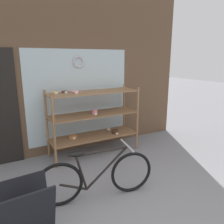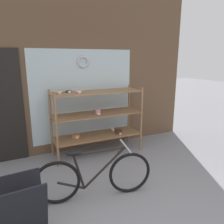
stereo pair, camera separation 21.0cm
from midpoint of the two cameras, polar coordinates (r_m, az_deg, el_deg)
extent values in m
cube|color=brown|center=(4.55, -12.84, 13.51)|extent=(5.37, 0.08, 3.84)
cube|color=silver|center=(4.63, -9.78, 4.09)|extent=(2.18, 0.02, 1.90)
torus|color=#B7B7BC|center=(4.55, -10.08, 12.78)|extent=(0.26, 0.06, 0.26)
cylinder|color=#8E6642|center=(3.94, -16.35, -5.18)|extent=(0.04, 0.04, 1.35)
cylinder|color=#8E6642|center=(4.62, 5.35, -1.87)|extent=(0.04, 0.04, 1.35)
cylinder|color=#8E6642|center=(4.45, -17.93, -3.13)|extent=(0.04, 0.04, 1.35)
cylinder|color=#8E6642|center=(5.05, 1.92, -0.42)|extent=(0.04, 0.04, 1.35)
cube|color=#8E6642|center=(4.53, -5.96, -6.21)|extent=(1.80, 0.58, 0.02)
cube|color=#8E6642|center=(4.40, -6.11, -0.55)|extent=(1.80, 0.58, 0.02)
cube|color=#8E6642|center=(4.31, -6.26, 5.19)|extent=(1.80, 0.58, 0.02)
cylinder|color=#C67F42|center=(4.45, -11.56, -6.30)|extent=(0.15, 0.15, 0.06)
cube|color=white|center=(4.38, -11.22, -6.77)|extent=(0.05, 0.00, 0.04)
cylinder|color=pink|center=(4.33, -5.93, -0.04)|extent=(0.10, 0.10, 0.09)
cube|color=white|center=(4.28, -5.60, -0.55)|extent=(0.05, 0.00, 0.04)
torus|color=tan|center=(4.20, -16.03, 4.94)|extent=(0.15, 0.15, 0.04)
cube|color=white|center=(4.12, -15.75, 4.74)|extent=(0.05, 0.00, 0.04)
cylinder|color=#422619|center=(4.62, -0.49, -5.15)|extent=(0.15, 0.15, 0.07)
cube|color=white|center=(4.56, 0.01, -5.66)|extent=(0.05, 0.00, 0.04)
ellipsoid|color=beige|center=(4.83, -2.25, -4.40)|extent=(0.08, 0.07, 0.06)
cube|color=white|center=(4.79, -1.98, -4.67)|extent=(0.05, 0.00, 0.04)
torus|color=#4C2D1E|center=(4.27, -13.58, 5.16)|extent=(0.14, 0.14, 0.04)
cube|color=white|center=(4.20, -13.30, 5.04)|extent=(0.05, 0.00, 0.04)
torus|color=pink|center=(4.18, -11.05, 5.19)|extent=(0.13, 0.13, 0.05)
cube|color=white|center=(4.11, -10.72, 4.99)|extent=(0.05, 0.00, 0.04)
torus|color=black|center=(3.11, -15.53, -17.86)|extent=(0.62, 0.16, 0.62)
torus|color=black|center=(3.29, 3.20, -15.46)|extent=(0.62, 0.16, 0.62)
cylinder|color=black|center=(3.12, -3.31, -14.35)|extent=(0.60, 0.14, 0.57)
cylinder|color=black|center=(3.00, -4.58, -10.21)|extent=(0.71, 0.16, 0.07)
cylinder|color=black|center=(3.07, -10.00, -15.48)|extent=(0.16, 0.06, 0.52)
cylinder|color=black|center=(3.16, -12.03, -18.64)|extent=(0.37, 0.10, 0.17)
ellipsoid|color=black|center=(2.94, -11.49, -10.76)|extent=(0.23, 0.13, 0.06)
cylinder|color=#B2B2B7|center=(3.08, 1.96, -8.70)|extent=(0.11, 0.46, 0.02)
cube|color=black|center=(2.63, -24.09, -23.16)|extent=(0.51, 0.24, 0.76)
camera|label=1|loc=(0.11, -91.81, -0.45)|focal=35.00mm
camera|label=2|loc=(0.11, 88.19, 0.45)|focal=35.00mm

